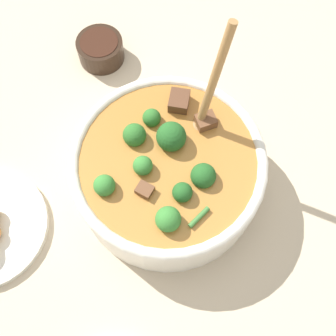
% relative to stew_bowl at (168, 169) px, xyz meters
% --- Properties ---
extents(ground_plane, '(4.00, 4.00, 0.00)m').
position_rel_stew_bowl_xyz_m(ground_plane, '(0.00, -0.00, -0.06)').
color(ground_plane, '#C6B293').
extents(stew_bowl, '(0.29, 0.29, 0.27)m').
position_rel_stew_bowl_xyz_m(stew_bowl, '(0.00, 0.00, 0.00)').
color(stew_bowl, white).
rests_on(stew_bowl, ground_plane).
extents(condiment_bowl, '(0.08, 0.08, 0.04)m').
position_rel_stew_bowl_xyz_m(condiment_bowl, '(-0.28, -0.03, -0.03)').
color(condiment_bowl, black).
rests_on(condiment_bowl, ground_plane).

